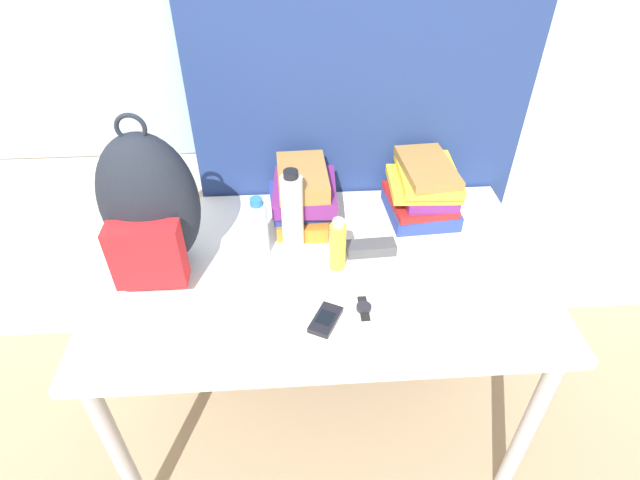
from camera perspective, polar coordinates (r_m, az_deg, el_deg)
name	(u,v)px	position (r m, az deg, el deg)	size (l,w,h in m)	color
wall_back	(308,44)	(1.68, -1.35, 21.47)	(6.00, 0.06, 2.50)	silver
curtain_blue	(364,49)	(1.64, 5.09, 20.94)	(1.12, 0.04, 2.50)	navy
desk	(320,286)	(1.56, 0.00, -5.29)	(1.32, 0.80, 0.75)	silver
backpack	(150,208)	(1.47, -18.88, 3.52)	(0.27, 0.27, 0.48)	#1E232D
book_stack_left	(303,195)	(1.64, -1.95, 5.16)	(0.23, 0.28, 0.19)	orange
book_stack_center	(423,190)	(1.69, 11.73, 5.59)	(0.23, 0.28, 0.20)	navy
water_bottle	(259,228)	(1.50, -7.02, 1.32)	(0.06, 0.06, 0.20)	silver
sports_bottle	(292,212)	(1.50, -3.19, 3.25)	(0.07, 0.07, 0.27)	white
sunscreen_bottle	(338,245)	(1.45, 2.03, -0.63)	(0.05, 0.05, 0.17)	yellow
cell_phone	(324,320)	(1.34, 0.51, -9.10)	(0.10, 0.12, 0.02)	black
sunglasses_case	(371,248)	(1.55, 5.85, -0.92)	(0.15, 0.06, 0.04)	#47474C
wristwatch	(364,308)	(1.38, 5.02, -7.73)	(0.04, 0.09, 0.01)	black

